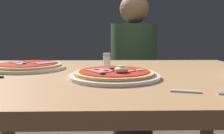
% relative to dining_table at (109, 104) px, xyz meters
% --- Properties ---
extents(dining_table, '(1.21, 0.89, 0.77)m').
position_rel_dining_table_xyz_m(dining_table, '(0.00, 0.00, 0.00)').
color(dining_table, '#9E754C').
rests_on(dining_table, ground).
extents(pizza_foreground, '(0.30, 0.30, 0.05)m').
position_rel_dining_table_xyz_m(pizza_foreground, '(0.02, -0.10, 0.13)').
color(pizza_foreground, white).
rests_on(pizza_foreground, dining_table).
extents(pizza_across_left, '(0.30, 0.30, 0.03)m').
position_rel_dining_table_xyz_m(pizza_across_left, '(-0.33, 0.11, 0.13)').
color(pizza_across_left, silver).
rests_on(pizza_across_left, dining_table).
extents(fork, '(0.16, 0.06, 0.00)m').
position_rel_dining_table_xyz_m(fork, '(0.21, -0.31, 0.12)').
color(fork, silver).
rests_on(fork, dining_table).
extents(salt_shaker, '(0.03, 0.03, 0.07)m').
position_rel_dining_table_xyz_m(salt_shaker, '(-0.01, 0.10, 0.15)').
color(salt_shaker, white).
rests_on(salt_shaker, dining_table).
extents(diner_person, '(0.32, 0.32, 1.18)m').
position_rel_dining_table_xyz_m(diner_person, '(0.18, 0.81, -0.09)').
color(diner_person, black).
rests_on(diner_person, ground).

